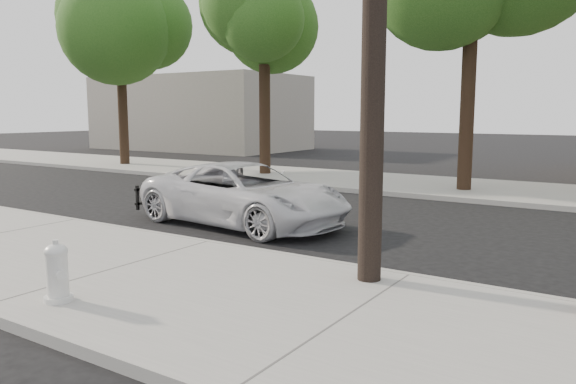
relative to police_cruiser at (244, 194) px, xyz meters
The scene contains 9 objects.
ground 1.09m from the police_cruiser, ahead, with size 120.00×120.00×0.00m, color black.
near_sidewalk 4.51m from the police_cruiser, 79.37° to the right, with size 90.00×4.40×0.15m, color gray.
far_sidewalk 8.48m from the police_cruiser, 84.41° to the left, with size 90.00×5.00×0.15m, color gray.
curb_near 2.42m from the police_cruiser, 69.37° to the right, with size 90.00×0.12×0.16m, color #9E9B93.
building_far 27.70m from the police_cruiser, 133.92° to the left, with size 14.00×8.00×5.00m, color gray.
tree_a 16.20m from the police_cruiser, 149.11° to the left, with size 4.65×4.50×9.00m.
tree_b 10.86m from the police_cruiser, 122.04° to the left, with size 4.34×4.20×8.45m.
police_cruiser is the anchor object (origin of this frame).
fire_hydrant 6.02m from the police_cruiser, 75.96° to the right, with size 0.41×0.37×0.76m.
Camera 1 is at (6.93, -9.98, 2.57)m, focal length 35.00 mm.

